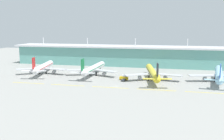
% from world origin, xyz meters
% --- Properties ---
extents(ground_plane, '(600.00, 600.00, 0.00)m').
position_xyz_m(ground_plane, '(0.00, 0.00, 0.00)').
color(ground_plane, gray).
extents(terminal_building, '(288.00, 34.00, 31.66)m').
position_xyz_m(terminal_building, '(-0.00, 107.80, 11.54)').
color(terminal_building, '#5B9E93').
rests_on(terminal_building, ground).
extents(airliner_nearest, '(47.79, 63.46, 18.90)m').
position_xyz_m(airliner_nearest, '(-79.02, 36.74, 6.45)').
color(airliner_nearest, white).
rests_on(airliner_nearest, ground).
extents(airliner_near_middle, '(48.80, 67.58, 18.90)m').
position_xyz_m(airliner_near_middle, '(-29.73, 40.03, 6.45)').
color(airliner_near_middle, silver).
rests_on(airliner_near_middle, ground).
extents(airliner_far_middle, '(47.92, 71.58, 18.90)m').
position_xyz_m(airliner_far_middle, '(25.43, 30.20, 6.46)').
color(airliner_far_middle, yellow).
rests_on(airliner_far_middle, ground).
extents(airliner_farthest, '(48.37, 71.09, 18.90)m').
position_xyz_m(airliner_farthest, '(78.90, 34.96, 6.46)').
color(airliner_farthest, '#9ED1EA').
rests_on(airliner_farthest, ground).
extents(taxiway_stripe_west, '(28.00, 0.70, 0.04)m').
position_xyz_m(taxiway_stripe_west, '(-71.00, -4.44, 0.02)').
color(taxiway_stripe_west, yellow).
rests_on(taxiway_stripe_west, ground).
extents(taxiway_stripe_mid_west, '(28.00, 0.70, 0.04)m').
position_xyz_m(taxiway_stripe_mid_west, '(-37.00, -4.44, 0.02)').
color(taxiway_stripe_mid_west, yellow).
rests_on(taxiway_stripe_mid_west, ground).
extents(taxiway_stripe_centre, '(28.00, 0.70, 0.04)m').
position_xyz_m(taxiway_stripe_centre, '(-3.00, -4.44, 0.02)').
color(taxiway_stripe_centre, yellow).
rests_on(taxiway_stripe_centre, ground).
extents(taxiway_stripe_mid_east, '(28.00, 0.70, 0.04)m').
position_xyz_m(taxiway_stripe_mid_east, '(31.00, -4.44, 0.02)').
color(taxiway_stripe_mid_east, yellow).
rests_on(taxiway_stripe_mid_east, ground).
extents(taxiway_stripe_east, '(28.00, 0.70, 0.04)m').
position_xyz_m(taxiway_stripe_east, '(65.00, -4.44, 0.02)').
color(taxiway_stripe_east, yellow).
rests_on(taxiway_stripe_east, ground).
extents(pushback_tug, '(3.39, 4.85, 1.85)m').
position_xyz_m(pushback_tug, '(2.46, 19.71, 1.10)').
color(pushback_tug, '#333842').
rests_on(pushback_tug, ground).
extents(fuel_truck, '(7.56, 3.88, 4.95)m').
position_xyz_m(fuel_truck, '(2.20, 24.23, 2.26)').
color(fuel_truck, gold).
rests_on(fuel_truck, ground).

